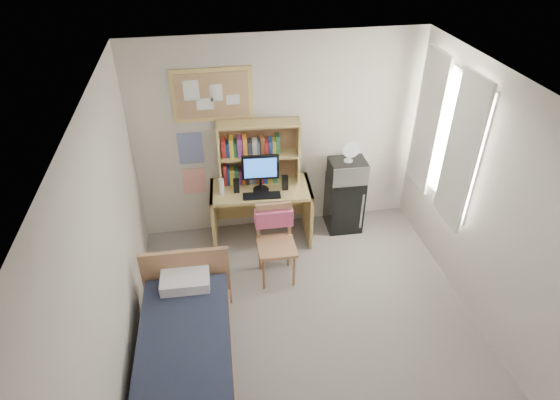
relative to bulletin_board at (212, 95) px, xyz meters
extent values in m
cube|color=gray|center=(0.78, -2.08, -1.93)|extent=(3.60, 4.20, 0.02)
cube|color=silver|center=(0.78, -2.08, 0.68)|extent=(3.60, 4.20, 0.02)
cube|color=beige|center=(0.78, 0.02, -0.62)|extent=(3.60, 0.04, 2.60)
cube|color=beige|center=(-1.02, -2.08, -0.62)|extent=(0.04, 4.20, 2.60)
cube|color=beige|center=(2.58, -2.08, -0.62)|extent=(0.04, 4.20, 2.60)
cube|color=white|center=(2.53, -0.88, -0.32)|extent=(0.10, 1.40, 1.70)
cube|color=white|center=(2.50, -1.28, -0.32)|extent=(0.04, 0.55, 1.70)
cube|color=white|center=(2.50, -0.48, -0.32)|extent=(0.04, 0.55, 1.70)
cube|color=tan|center=(0.00, 0.00, 0.00)|extent=(0.94, 0.03, 0.64)
cube|color=navy|center=(-0.32, 0.01, -0.67)|extent=(0.30, 0.01, 0.42)
cube|color=#E84429|center=(-0.32, 0.01, -1.14)|extent=(0.28, 0.01, 0.36)
cube|color=#DBBC6B|center=(0.49, -0.32, -1.52)|extent=(1.30, 0.71, 0.79)
cube|color=tan|center=(0.56, -1.10, -1.44)|extent=(0.48, 0.48, 0.95)
cube|color=black|center=(1.63, -0.24, -1.54)|extent=(0.46, 0.46, 0.76)
cube|color=#1A1F30|center=(-0.50, -2.32, -1.68)|extent=(0.95, 1.81, 0.49)
cube|color=#DBBC6B|center=(0.50, -0.17, -0.72)|extent=(1.02, 0.32, 0.82)
cube|color=black|center=(0.49, -0.38, -0.89)|extent=(0.45, 0.06, 0.48)
cube|color=black|center=(0.48, -0.52, -1.12)|extent=(0.47, 0.18, 0.02)
cube|color=black|center=(0.19, -0.36, -1.04)|extent=(0.08, 0.08, 0.17)
cube|color=black|center=(0.79, -0.40, -1.04)|extent=(0.08, 0.08, 0.18)
cylinder|color=white|center=(0.01, -0.39, -1.02)|extent=(0.07, 0.07, 0.22)
cube|color=#DB537F|center=(0.57, -0.90, -1.18)|extent=(0.45, 0.14, 0.21)
cube|color=#BCBCC1|center=(1.63, -0.26, -1.02)|extent=(0.47, 0.36, 0.27)
cylinder|color=white|center=(1.63, -0.26, -0.75)|extent=(0.23, 0.23, 0.28)
cube|color=white|center=(-0.47, -1.57, -1.37)|extent=(0.51, 0.37, 0.12)
camera|label=1|loc=(-0.12, -5.23, 2.02)|focal=30.00mm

